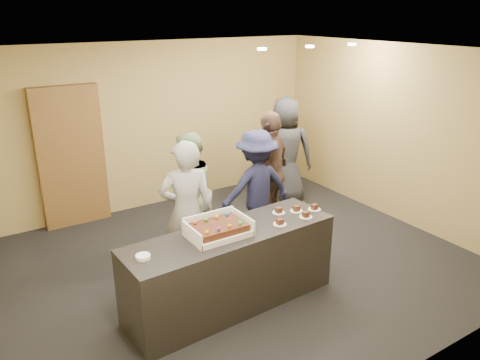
{
  "coord_description": "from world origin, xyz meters",
  "views": [
    {
      "loc": [
        -2.78,
        -4.59,
        3.14
      ],
      "look_at": [
        0.15,
        0.0,
        1.16
      ],
      "focal_mm": 35.0,
      "sensor_mm": 36.0,
      "label": 1
    }
  ],
  "objects_px": {
    "person_brown_extra": "(271,173)",
    "person_dark_suit": "(285,152)",
    "serving_counter": "(231,269)",
    "cake_box": "(217,231)",
    "person_sage_man": "(189,193)",
    "sheet_cake": "(218,227)",
    "person_navy_man": "(256,187)",
    "plate_stack": "(143,257)",
    "person_server_grey": "(187,212)",
    "storage_cabinet": "(71,157)"
  },
  "relations": [
    {
      "from": "person_brown_extra",
      "to": "person_dark_suit",
      "type": "height_order",
      "value": "person_dark_suit"
    },
    {
      "from": "serving_counter",
      "to": "cake_box",
      "type": "bearing_deg",
      "value": 168.39
    },
    {
      "from": "person_sage_man",
      "to": "person_dark_suit",
      "type": "xyz_separation_m",
      "value": [
        2.1,
        0.61,
        0.09
      ]
    },
    {
      "from": "sheet_cake",
      "to": "person_navy_man",
      "type": "height_order",
      "value": "person_navy_man"
    },
    {
      "from": "plate_stack",
      "to": "person_sage_man",
      "type": "height_order",
      "value": "person_sage_man"
    },
    {
      "from": "serving_counter",
      "to": "cake_box",
      "type": "distance_m",
      "value": 0.52
    },
    {
      "from": "person_server_grey",
      "to": "person_navy_man",
      "type": "bearing_deg",
      "value": -142.6
    },
    {
      "from": "storage_cabinet",
      "to": "person_navy_man",
      "type": "distance_m",
      "value": 2.83
    },
    {
      "from": "plate_stack",
      "to": "sheet_cake",
      "type": "bearing_deg",
      "value": 2.1
    },
    {
      "from": "plate_stack",
      "to": "person_dark_suit",
      "type": "height_order",
      "value": "person_dark_suit"
    },
    {
      "from": "storage_cabinet",
      "to": "person_sage_man",
      "type": "height_order",
      "value": "storage_cabinet"
    },
    {
      "from": "person_navy_man",
      "to": "sheet_cake",
      "type": "bearing_deg",
      "value": 47.61
    },
    {
      "from": "person_server_grey",
      "to": "person_brown_extra",
      "type": "height_order",
      "value": "person_brown_extra"
    },
    {
      "from": "cake_box",
      "to": "person_navy_man",
      "type": "xyz_separation_m",
      "value": [
        1.27,
        1.12,
        -0.13
      ]
    },
    {
      "from": "plate_stack",
      "to": "serving_counter",
      "type": "bearing_deg",
      "value": 1.78
    },
    {
      "from": "storage_cabinet",
      "to": "sheet_cake",
      "type": "distance_m",
      "value": 3.22
    },
    {
      "from": "person_navy_man",
      "to": "person_brown_extra",
      "type": "distance_m",
      "value": 0.39
    },
    {
      "from": "sheet_cake",
      "to": "person_sage_man",
      "type": "xyz_separation_m",
      "value": [
        0.35,
        1.41,
        -0.17
      ]
    },
    {
      "from": "sheet_cake",
      "to": "plate_stack",
      "type": "bearing_deg",
      "value": -177.9
    },
    {
      "from": "serving_counter",
      "to": "person_navy_man",
      "type": "bearing_deg",
      "value": 43.08
    },
    {
      "from": "plate_stack",
      "to": "person_brown_extra",
      "type": "bearing_deg",
      "value": 28.18
    },
    {
      "from": "serving_counter",
      "to": "person_dark_suit",
      "type": "xyz_separation_m",
      "value": [
        2.3,
        2.02,
        0.47
      ]
    },
    {
      "from": "storage_cabinet",
      "to": "plate_stack",
      "type": "bearing_deg",
      "value": -92.19
    },
    {
      "from": "cake_box",
      "to": "sheet_cake",
      "type": "relative_size",
      "value": 1.17
    },
    {
      "from": "person_server_grey",
      "to": "person_sage_man",
      "type": "relative_size",
      "value": 1.07
    },
    {
      "from": "person_sage_man",
      "to": "person_navy_man",
      "type": "bearing_deg",
      "value": 127.75
    },
    {
      "from": "person_sage_man",
      "to": "person_server_grey",
      "type": "bearing_deg",
      "value": 25.71
    },
    {
      "from": "person_server_grey",
      "to": "sheet_cake",
      "type": "bearing_deg",
      "value": 110.01
    },
    {
      "from": "person_brown_extra",
      "to": "storage_cabinet",
      "type": "bearing_deg",
      "value": -70.47
    },
    {
      "from": "serving_counter",
      "to": "storage_cabinet",
      "type": "relative_size",
      "value": 1.13
    },
    {
      "from": "cake_box",
      "to": "person_server_grey",
      "type": "bearing_deg",
      "value": 90.07
    },
    {
      "from": "storage_cabinet",
      "to": "person_brown_extra",
      "type": "relative_size",
      "value": 1.16
    },
    {
      "from": "cake_box",
      "to": "person_sage_man",
      "type": "relative_size",
      "value": 0.39
    },
    {
      "from": "cake_box",
      "to": "plate_stack",
      "type": "relative_size",
      "value": 4.45
    },
    {
      "from": "plate_stack",
      "to": "person_brown_extra",
      "type": "height_order",
      "value": "person_brown_extra"
    },
    {
      "from": "serving_counter",
      "to": "person_brown_extra",
      "type": "distance_m",
      "value": 2.01
    },
    {
      "from": "serving_counter",
      "to": "sheet_cake",
      "type": "bearing_deg",
      "value": 177.31
    },
    {
      "from": "serving_counter",
      "to": "sheet_cake",
      "type": "height_order",
      "value": "sheet_cake"
    },
    {
      "from": "serving_counter",
      "to": "person_navy_man",
      "type": "relative_size",
      "value": 1.47
    },
    {
      "from": "plate_stack",
      "to": "person_navy_man",
      "type": "xyz_separation_m",
      "value": [
        2.12,
        1.18,
        -0.1
      ]
    },
    {
      "from": "person_brown_extra",
      "to": "cake_box",
      "type": "bearing_deg",
      "value": 5.68
    },
    {
      "from": "person_navy_man",
      "to": "person_server_grey",
      "type": "bearing_deg",
      "value": 22.9
    },
    {
      "from": "plate_stack",
      "to": "person_brown_extra",
      "type": "relative_size",
      "value": 0.08
    },
    {
      "from": "sheet_cake",
      "to": "person_navy_man",
      "type": "relative_size",
      "value": 0.33
    },
    {
      "from": "person_sage_man",
      "to": "person_dark_suit",
      "type": "relative_size",
      "value": 0.9
    },
    {
      "from": "serving_counter",
      "to": "storage_cabinet",
      "type": "height_order",
      "value": "storage_cabinet"
    },
    {
      "from": "storage_cabinet",
      "to": "person_dark_suit",
      "type": "bearing_deg",
      "value": -19.2
    },
    {
      "from": "cake_box",
      "to": "person_server_grey",
      "type": "xyz_separation_m",
      "value": [
        -0.0,
        0.72,
        -0.06
      ]
    },
    {
      "from": "person_navy_man",
      "to": "serving_counter",
      "type": "bearing_deg",
      "value": 51.25
    },
    {
      "from": "person_sage_man",
      "to": "person_navy_man",
      "type": "distance_m",
      "value": 0.95
    }
  ]
}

